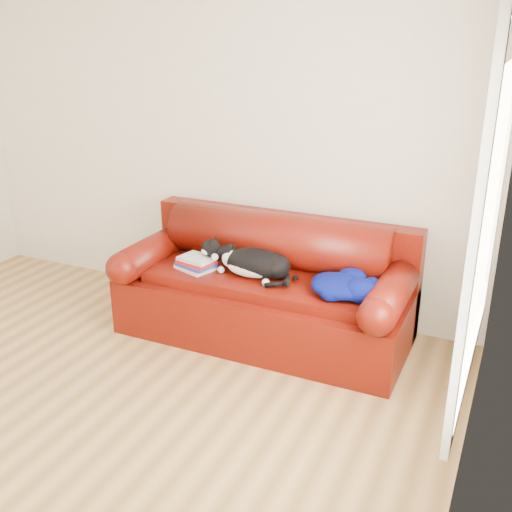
{
  "coord_description": "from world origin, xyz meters",
  "views": [
    {
      "loc": [
        2.35,
        -2.16,
        2.16
      ],
      "look_at": [
        0.73,
        1.35,
        0.69
      ],
      "focal_mm": 42.0,
      "sensor_mm": 36.0,
      "label": 1
    }
  ],
  "objects": [
    {
      "name": "book_stack",
      "position": [
        0.24,
        1.36,
        0.55
      ],
      "size": [
        0.32,
        0.28,
        0.1
      ],
      "rotation": [
        0.0,
        0.0,
        -0.26
      ],
      "color": "beige",
      "rests_on": "sofa_base"
    },
    {
      "name": "ground",
      "position": [
        0.0,
        0.0,
        0.0
      ],
      "size": [
        4.5,
        4.5,
        0.0
      ],
      "primitive_type": "plane",
      "color": "brown",
      "rests_on": "ground"
    },
    {
      "name": "blanket",
      "position": [
        1.36,
        1.39,
        0.57
      ],
      "size": [
        0.51,
        0.41,
        0.15
      ],
      "rotation": [
        0.0,
        0.0,
        0.06
      ],
      "color": "#02084E",
      "rests_on": "sofa_base"
    },
    {
      "name": "cat",
      "position": [
        0.69,
        1.42,
        0.6
      ],
      "size": [
        0.7,
        0.31,
        0.26
      ],
      "rotation": [
        0.0,
        0.0,
        -0.09
      ],
      "color": "black",
      "rests_on": "sofa_base"
    },
    {
      "name": "sofa_back",
      "position": [
        0.73,
        1.74,
        0.54
      ],
      "size": [
        2.1,
        1.01,
        0.88
      ],
      "color": "#420205",
      "rests_on": "ground"
    },
    {
      "name": "sofa_base",
      "position": [
        0.73,
        1.49,
        0.24
      ],
      "size": [
        2.1,
        0.9,
        0.5
      ],
      "color": "#420205",
      "rests_on": "ground"
    },
    {
      "name": "room_shell",
      "position": [
        0.12,
        0.02,
        1.67
      ],
      "size": [
        4.52,
        4.02,
        2.61
      ],
      "color": "beige",
      "rests_on": "ground"
    }
  ]
}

